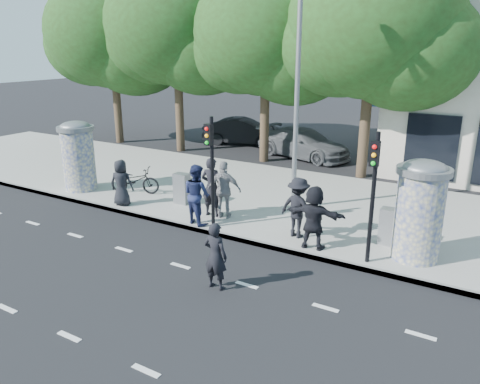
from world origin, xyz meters
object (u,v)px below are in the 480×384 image
Objects in this scene: ped_e at (224,190)px; ad_column_left at (78,154)px; ped_a at (121,183)px; ped_c at (197,194)px; ped_d at (298,208)px; bicycle at (135,180)px; ad_column_right at (420,208)px; man_road at (216,256)px; cabinet_right at (389,227)px; cabinet_left at (182,188)px; car_right at (303,143)px; ped_b at (212,187)px; ped_f at (314,217)px; traffic_pole_far at (373,185)px; car_mid at (244,131)px; traffic_pole_near at (211,161)px.

ad_column_left is at bearing -15.60° from ped_e.
ped_e reaches higher than ped_a.
ped_e is at bearing 171.17° from ped_a.
ped_d is at bearing -152.10° from ped_c.
ped_d reaches higher than bicycle.
ped_a is at bearing -5.76° from ped_e.
ad_column_right is 1.60× the size of man_road.
ped_c is at bearing -165.57° from cabinet_right.
ped_c reaches higher than ped_a.
cabinet_left is (-2.05, 0.45, -0.39)m from ped_e.
man_road is 0.33× the size of car_right.
ped_f is (3.82, -0.71, -0.08)m from ped_b.
bicycle is 1.75× the size of cabinet_left.
ad_column_right is at bearing 0.92° from ad_column_left.
cabinet_left reaches higher than cabinet_right.
ped_d reaches higher than ped_a.
man_road is (2.15, -3.77, -0.26)m from ped_e.
bicycle is (-3.86, 0.55, -0.48)m from ped_b.
ped_f is (3.85, 0.08, -0.06)m from ped_c.
traffic_pole_far is 2.63m from ped_d.
ad_column_left reaches higher than cabinet_right.
ad_column_right is 2.51× the size of cabinet_right.
ped_d is at bearing -175.82° from ad_column_right.
ped_b is 3.93m from bicycle.
car_mid is at bearing -73.16° from ped_b.
ped_f is at bearing 2.46° from traffic_pole_near.
ad_column_right is at bearing -150.45° from car_mid.
ped_f is at bearing -14.35° from cabinet_left.
ad_column_left is 11.63m from cabinet_right.
ped_b is 1.18× the size of man_road.
man_road is 16.73m from car_mid.
traffic_pole_far is (4.80, 0.00, 0.00)m from traffic_pole_near.
ped_e is 0.99× the size of bicycle.
ped_e is 5.14m from cabinet_right.
ped_d is at bearing -142.56° from car_right.
bicycle is (-6.47, 4.27, -0.18)m from man_road.
traffic_pole_far is 0.67× the size of car_right.
car_right is (2.88, 9.23, 0.09)m from bicycle.
traffic_pole_near is at bearing 80.50° from ped_e.
traffic_pole_near is 1.91× the size of ped_d.
cabinet_left is (-2.18, 1.35, -1.54)m from traffic_pole_near.
ped_f is 5.57m from cabinet_left.
ad_column_left is at bearing -22.73° from man_road.
ped_e is (-4.92, 0.90, -1.14)m from traffic_pole_far.
ad_column_right is at bearing 162.76° from ped_e.
ad_column_right is 1.52m from traffic_pole_far.
ped_b is 9.83m from car_right.
ped_a is at bearing -177.36° from car_right.
traffic_pole_far is at bearing -12.72° from cabinet_left.
ped_f reaches higher than ped_a.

